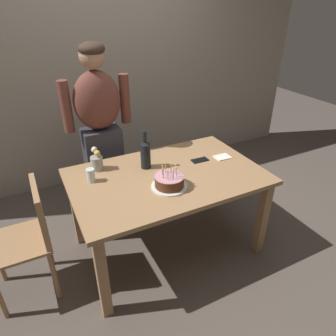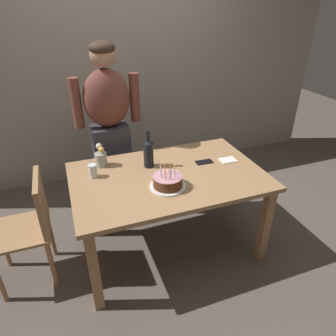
# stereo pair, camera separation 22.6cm
# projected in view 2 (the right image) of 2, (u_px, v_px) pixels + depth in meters

# --- Properties ---
(ground_plane) EXTENTS (10.00, 10.00, 0.00)m
(ground_plane) POSITION_uv_depth(u_px,v_px,m) (168.00, 245.00, 2.74)
(ground_plane) COLOR #564C44
(back_wall) EXTENTS (5.20, 0.10, 2.60)m
(back_wall) POSITION_uv_depth(u_px,v_px,m) (120.00, 65.00, 3.37)
(back_wall) COLOR #9E9384
(back_wall) RESTS_ON ground_plane
(dining_table) EXTENTS (1.50, 0.96, 0.74)m
(dining_table) POSITION_uv_depth(u_px,v_px,m) (168.00, 185.00, 2.42)
(dining_table) COLOR #A37A51
(dining_table) RESTS_ON ground_plane
(birthday_cake) EXTENTS (0.27, 0.27, 0.18)m
(birthday_cake) POSITION_uv_depth(u_px,v_px,m) (168.00, 182.00, 2.20)
(birthday_cake) COLOR white
(birthday_cake) RESTS_ON dining_table
(water_glass_near) EXTENTS (0.06, 0.06, 0.11)m
(water_glass_near) POSITION_uv_depth(u_px,v_px,m) (93.00, 171.00, 2.32)
(water_glass_near) COLOR silver
(water_glass_near) RESTS_ON dining_table
(wine_bottle) EXTENTS (0.08, 0.08, 0.32)m
(wine_bottle) POSITION_uv_depth(u_px,v_px,m) (148.00, 153.00, 2.43)
(wine_bottle) COLOR black
(wine_bottle) RESTS_ON dining_table
(cell_phone) EXTENTS (0.15, 0.08, 0.01)m
(cell_phone) POSITION_uv_depth(u_px,v_px,m) (204.00, 162.00, 2.55)
(cell_phone) COLOR black
(cell_phone) RESTS_ON dining_table
(napkin_stack) EXTENTS (0.14, 0.11, 0.01)m
(napkin_stack) POSITION_uv_depth(u_px,v_px,m) (228.00, 160.00, 2.58)
(napkin_stack) COLOR white
(napkin_stack) RESTS_ON dining_table
(flower_vase) EXTENTS (0.10, 0.10, 0.20)m
(flower_vase) POSITION_uv_depth(u_px,v_px,m) (101.00, 157.00, 2.47)
(flower_vase) COLOR #999E93
(flower_vase) RESTS_ON dining_table
(person_man_bearded) EXTENTS (0.61, 0.27, 1.66)m
(person_man_bearded) POSITION_uv_depth(u_px,v_px,m) (110.00, 131.00, 2.81)
(person_man_bearded) COLOR #33333D
(person_man_bearded) RESTS_ON ground_plane
(dining_chair) EXTENTS (0.42, 0.42, 0.87)m
(dining_chair) POSITION_uv_depth(u_px,v_px,m) (31.00, 222.00, 2.21)
(dining_chair) COLOR #A37A51
(dining_chair) RESTS_ON ground_plane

